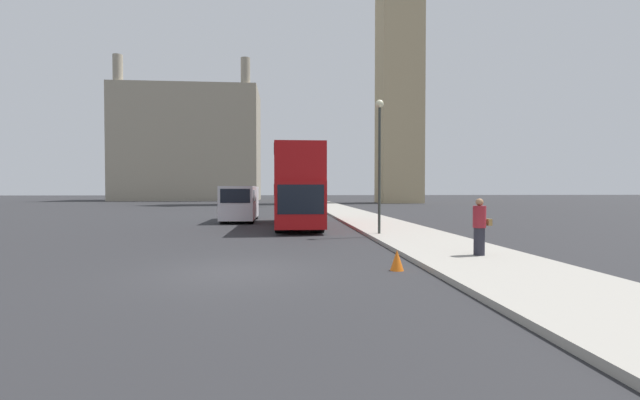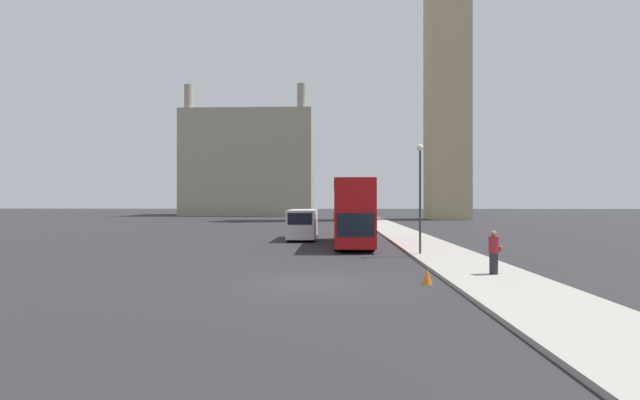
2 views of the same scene
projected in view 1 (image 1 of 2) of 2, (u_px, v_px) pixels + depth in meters
ground_plane at (235, 272)px, 11.10m from camera, size 300.00×300.00×0.00m
sidewalk_strip at (491, 265)px, 11.67m from camera, size 3.83×120.00×0.15m
building_block_distant at (190, 145)px, 84.79m from camera, size 26.95×14.51×26.56m
red_double_decker_bus at (297, 184)px, 24.80m from camera, size 2.48×10.49×4.42m
white_van at (240, 202)px, 28.72m from camera, size 2.14×5.94×2.35m
pedestrian at (480, 227)px, 12.92m from camera, size 0.54×0.38×1.72m
street_lamp at (379, 147)px, 19.23m from camera, size 0.36×0.36×6.02m
parked_sedan at (250, 201)px, 52.24m from camera, size 1.78×4.69×1.50m
traffic_cone at (397, 260)px, 11.28m from camera, size 0.36×0.36×0.55m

